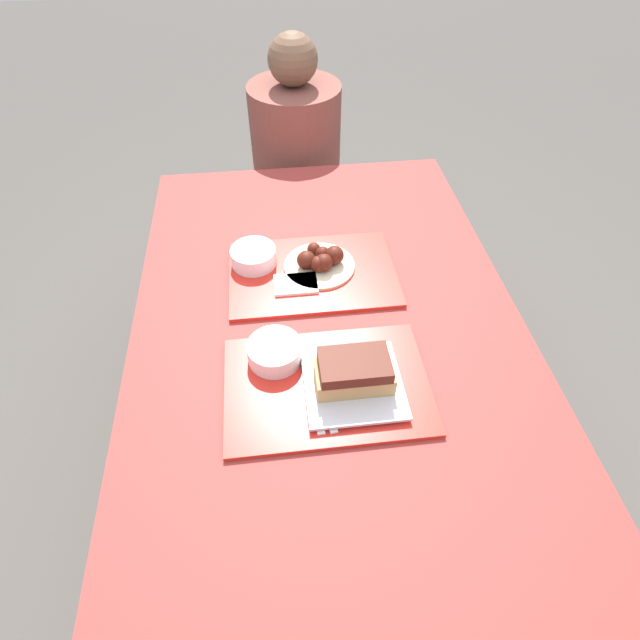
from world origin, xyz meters
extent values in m
plane|color=#4C4742|center=(0.00, 0.00, 0.00)|extent=(12.00, 12.00, 0.00)
cube|color=maroon|center=(0.00, 0.00, 0.70)|extent=(0.95, 1.48, 0.04)
cylinder|color=maroon|center=(-0.42, 0.66, 0.34)|extent=(0.07, 0.07, 0.68)
cylinder|color=maroon|center=(0.42, 0.66, 0.34)|extent=(0.07, 0.07, 0.68)
cube|color=maroon|center=(0.00, 0.96, 0.42)|extent=(0.91, 0.28, 0.04)
cylinder|color=maroon|center=(-0.39, 0.96, 0.20)|extent=(0.06, 0.06, 0.41)
cylinder|color=maroon|center=(0.39, 0.96, 0.20)|extent=(0.06, 0.06, 0.41)
cube|color=red|center=(-0.03, -0.19, 0.73)|extent=(0.44, 0.30, 0.01)
cube|color=red|center=(-0.02, 0.18, 0.73)|extent=(0.44, 0.30, 0.01)
cylinder|color=white|center=(-0.14, -0.11, 0.76)|extent=(0.12, 0.12, 0.05)
cylinder|color=beige|center=(-0.14, -0.11, 0.78)|extent=(0.11, 0.11, 0.01)
cylinder|color=beige|center=(0.03, -0.20, 0.74)|extent=(0.19, 0.19, 0.01)
cube|color=silver|center=(0.03, -0.20, 0.75)|extent=(0.21, 0.21, 0.01)
cube|color=tan|center=(0.03, -0.20, 0.77)|extent=(0.16, 0.09, 0.05)
cube|color=#4C1E14|center=(0.03, -0.20, 0.81)|extent=(0.15, 0.09, 0.03)
cube|color=white|center=(-0.06, -0.23, 0.74)|extent=(0.02, 0.17, 0.00)
cube|color=white|center=(-0.04, -0.23, 0.74)|extent=(0.03, 0.17, 0.00)
cube|color=teal|center=(-0.02, -0.12, 0.74)|extent=(0.04, 0.03, 0.01)
cylinder|color=white|center=(-0.17, 0.23, 0.76)|extent=(0.12, 0.12, 0.05)
cylinder|color=beige|center=(-0.17, 0.23, 0.78)|extent=(0.11, 0.11, 0.01)
cylinder|color=beige|center=(0.00, 0.20, 0.74)|extent=(0.19, 0.19, 0.01)
sphere|color=#4C190F|center=(0.04, 0.20, 0.77)|extent=(0.05, 0.05, 0.05)
sphere|color=#4C190F|center=(0.01, 0.22, 0.76)|extent=(0.04, 0.04, 0.04)
sphere|color=#4C190F|center=(-0.01, 0.24, 0.76)|extent=(0.04, 0.04, 0.04)
sphere|color=#4C190F|center=(-0.04, 0.19, 0.77)|extent=(0.05, 0.05, 0.05)
sphere|color=#4C190F|center=(-0.01, 0.17, 0.76)|extent=(0.04, 0.04, 0.04)
sphere|color=#4C190F|center=(0.01, 0.17, 0.77)|extent=(0.05, 0.05, 0.05)
cube|color=white|center=(-0.07, 0.13, 0.74)|extent=(0.11, 0.08, 0.01)
cylinder|color=brown|center=(0.00, 0.96, 0.68)|extent=(0.34, 0.34, 0.47)
sphere|color=brown|center=(0.00, 0.96, 1.00)|extent=(0.17, 0.17, 0.17)
camera|label=1|loc=(-0.12, -0.82, 1.61)|focal=28.00mm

